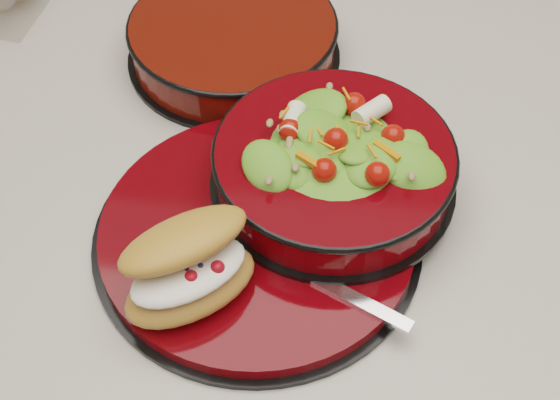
# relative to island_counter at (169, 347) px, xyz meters

# --- Properties ---
(island_counter) EXTENTS (1.24, 0.74, 0.90)m
(island_counter) POSITION_rel_island_counter_xyz_m (0.00, 0.00, 0.00)
(island_counter) COLOR white
(island_counter) RESTS_ON ground
(dinner_plate) EXTENTS (0.32, 0.32, 0.02)m
(dinner_plate) POSITION_rel_island_counter_xyz_m (0.16, -0.11, 0.46)
(dinner_plate) COLOR black
(dinner_plate) RESTS_ON island_counter
(salad_bowl) EXTENTS (0.25, 0.25, 0.10)m
(salad_bowl) POSITION_rel_island_counter_xyz_m (0.23, -0.04, 0.50)
(salad_bowl) COLOR black
(salad_bowl) RESTS_ON dinner_plate
(croissant) EXTENTS (0.14, 0.15, 0.07)m
(croissant) POSITION_rel_island_counter_xyz_m (0.11, -0.19, 0.50)
(croissant) COLOR #C17E3B
(croissant) RESTS_ON dinner_plate
(fork) EXTENTS (0.17, 0.10, 0.00)m
(fork) POSITION_rel_island_counter_xyz_m (0.22, -0.16, 0.47)
(fork) COLOR silver
(fork) RESTS_ON dinner_plate
(extra_bowl) EXTENTS (0.26, 0.26, 0.05)m
(extra_bowl) POSITION_rel_island_counter_xyz_m (0.10, 0.16, 0.48)
(extra_bowl) COLOR black
(extra_bowl) RESTS_ON island_counter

